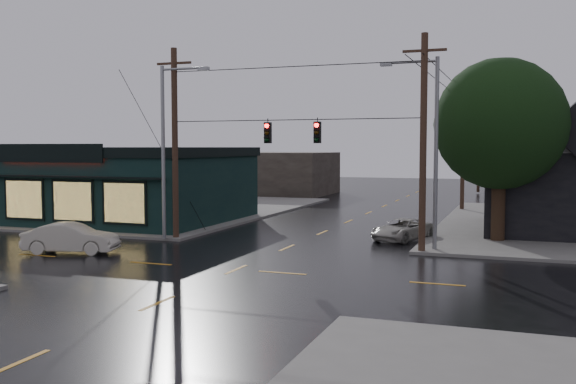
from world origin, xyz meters
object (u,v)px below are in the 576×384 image
(utility_pole_nw, at_px, (176,240))
(sedan_cream, at_px, (71,238))
(corner_tree, at_px, (500,124))
(suv_silver, at_px, (402,230))
(utility_pole_ne, at_px, (422,254))

(utility_pole_nw, xyz_separation_m, sedan_cream, (-2.43, -5.48, 0.71))
(corner_tree, distance_m, sedan_cream, 21.93)
(sedan_cream, bearing_deg, utility_pole_nw, -40.47)
(corner_tree, relative_size, utility_pole_nw, 0.92)
(suv_silver, bearing_deg, corner_tree, 30.62)
(utility_pole_ne, bearing_deg, suv_silver, 111.82)
(corner_tree, relative_size, utility_pole_ne, 0.92)
(corner_tree, relative_size, suv_silver, 2.28)
(corner_tree, xyz_separation_m, utility_pole_nw, (-16.20, -4.75, -6.12))
(utility_pole_nw, height_order, sedan_cream, utility_pole_nw)
(corner_tree, height_order, utility_pole_nw, corner_tree)
(suv_silver, bearing_deg, utility_pole_nw, -138.58)
(utility_pole_ne, distance_m, suv_silver, 4.36)
(sedan_cream, bearing_deg, suv_silver, -72.04)
(utility_pole_nw, distance_m, utility_pole_ne, 13.00)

